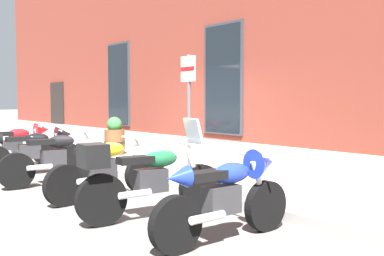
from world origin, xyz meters
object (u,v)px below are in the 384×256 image
Objects in this scene: motorcycle_black_naked at (57,159)px; motorcycle_yellow_naked at (106,169)px; motorcycle_blue_sport at (230,192)px; motorcycle_red_sport at (18,143)px; motorcycle_green_touring at (147,178)px; motorcycle_black_sport at (36,149)px; barrel_planter at (115,138)px; parking_sign at (189,100)px.

motorcycle_black_naked reaches higher than motorcycle_yellow_naked.
motorcycle_blue_sport is at bearing 0.09° from motorcycle_yellow_naked.
motorcycle_black_naked is at bearing -175.44° from motorcycle_yellow_naked.
motorcycle_red_sport is 4.53m from motorcycle_yellow_naked.
motorcycle_green_touring is (5.98, -0.29, -0.01)m from motorcycle_red_sport.
motorcycle_blue_sport reaches higher than motorcycle_yellow_naked.
barrel_planter is at bearing 110.03° from motorcycle_black_sport.
motorcycle_black_sport is 2.11× the size of barrel_planter.
motorcycle_yellow_naked is at bearing 0.33° from motorcycle_black_sport.
motorcycle_green_touring is (3.11, -0.06, 0.07)m from motorcycle_black_naked.
motorcycle_yellow_naked is at bearing -105.27° from parking_sign.
motorcycle_black_sport is at bearing -69.97° from barrel_planter.
motorcycle_green_touring is at bearing -2.20° from motorcycle_black_sport.
motorcycle_red_sport reaches higher than motorcycle_black_naked.
barrel_planter reaches higher than motorcycle_black_sport.
motorcycle_green_touring reaches higher than motorcycle_black_naked.
parking_sign reaches higher than motorcycle_black_naked.
motorcycle_yellow_naked is 2.11× the size of barrel_planter.
motorcycle_red_sport is 1.48m from motorcycle_black_sport.
motorcycle_red_sport is 2.88m from motorcycle_black_naked.
motorcycle_yellow_naked is at bearing 172.53° from motorcycle_green_touring.
motorcycle_black_sport is 1.00× the size of motorcycle_black_naked.
motorcycle_black_naked is 0.97× the size of motorcycle_green_touring.
barrel_planter is at bearing 166.71° from parking_sign.
parking_sign is 2.23× the size of barrel_planter.
parking_sign is (4.92, 1.33, 1.06)m from motorcycle_red_sport.
motorcycle_green_touring is 1.40m from motorcycle_blue_sport.
motorcycle_black_naked is 1.00× the size of motorcycle_yellow_naked.
motorcycle_red_sport is 0.97× the size of motorcycle_black_naked.
motorcycle_blue_sport is 3.03m from parking_sign.
barrel_planter reaches higher than motorcycle_blue_sport.
barrel_planter is at bearing 76.28° from motorcycle_red_sport.
barrel_planter is (-3.95, 2.46, 0.12)m from motorcycle_yellow_naked.
parking_sign is at bearing 74.73° from motorcycle_yellow_naked.
motorcycle_black_sport is 0.97× the size of motorcycle_green_touring.
motorcycle_black_sport is 2.64m from barrel_planter.
barrel_planter is at bearing 148.10° from motorcycle_yellow_naked.
motorcycle_green_touring is at bearing -56.81° from parking_sign.
parking_sign is at bearing 22.88° from motorcycle_black_sport.
motorcycle_green_touring is at bearing -7.47° from motorcycle_yellow_naked.
motorcycle_black_naked is at bearing -4.69° from motorcycle_red_sport.
motorcycle_blue_sport is at bearing -19.87° from barrel_planter.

